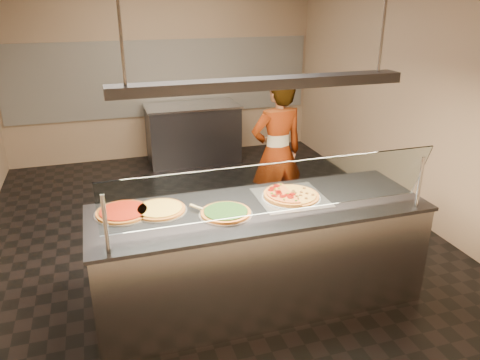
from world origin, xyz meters
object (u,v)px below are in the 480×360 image
object	(u,v)px
pizza_spinach	(226,212)
perforated_tray	(291,197)
serving_counter	(259,255)
prep_table	(193,133)
heat_lamp_housing	(262,83)
worker	(277,153)
half_pizza_pepperoni	(278,196)
half_pizza_sausage	(303,193)
pizza_cheese	(160,209)
pizza_tomato	(123,211)
pizza_spatula	(204,207)
sneeze_guard	(276,189)

from	to	relation	value
pizza_spinach	perforated_tray	bearing A→B (deg)	12.87
serving_counter	prep_table	world-z (taller)	same
serving_counter	heat_lamp_housing	world-z (taller)	heat_lamp_housing
worker	half_pizza_pepperoni	bearing A→B (deg)	63.28
half_pizza_sausage	pizza_spinach	world-z (taller)	half_pizza_sausage
half_pizza_sausage	perforated_tray	bearing A→B (deg)	178.55
half_pizza_pepperoni	worker	size ratio (longest dim) A/B	0.28
perforated_tray	half_pizza_sausage	xyz separation A→B (m)	(0.12, -0.00, 0.02)
pizza_cheese	worker	xyz separation A→B (m)	(1.52, 1.24, -0.07)
pizza_tomato	pizza_spatula	size ratio (longest dim) A/B	1.71
pizza_cheese	pizza_tomato	xyz separation A→B (m)	(-0.29, 0.04, 0.00)
prep_table	half_pizza_sausage	bearing A→B (deg)	-87.26
pizza_spatula	prep_table	xyz separation A→B (m)	(0.71, 3.82, -0.49)
worker	sneeze_guard	bearing A→B (deg)	62.29
sneeze_guard	perforated_tray	distance (m)	0.61
half_pizza_pepperoni	pizza_spatula	size ratio (longest dim) A/B	1.77
serving_counter	half_pizza_pepperoni	size ratio (longest dim) A/B	5.83
sneeze_guard	half_pizza_pepperoni	bearing A→B (deg)	64.86
sneeze_guard	half_pizza_pepperoni	size ratio (longest dim) A/B	5.33
serving_counter	sneeze_guard	bearing A→B (deg)	-90.00
serving_counter	sneeze_guard	world-z (taller)	sneeze_guard
heat_lamp_housing	pizza_spatula	bearing A→B (deg)	171.30
pizza_tomato	worker	bearing A→B (deg)	33.48
half_pizza_sausage	pizza_spinach	bearing A→B (deg)	-169.29
pizza_cheese	perforated_tray	bearing A→B (deg)	-4.15
serving_counter	worker	size ratio (longest dim) A/B	1.61
half_pizza_pepperoni	worker	xyz separation A→B (m)	(0.51, 1.32, -0.09)
serving_counter	half_pizza_sausage	world-z (taller)	half_pizza_sausage
pizza_spatula	perforated_tray	bearing A→B (deg)	1.34
serving_counter	prep_table	bearing A→B (deg)	86.29
sneeze_guard	heat_lamp_housing	bearing A→B (deg)	90.00
sneeze_guard	half_pizza_sausage	distance (m)	0.67
pizza_cheese	prep_table	world-z (taller)	pizza_cheese
serving_counter	perforated_tray	size ratio (longest dim) A/B	4.76
prep_table	worker	bearing A→B (deg)	-79.42
half_pizza_pepperoni	prep_table	xyz separation A→B (m)	(0.05, 3.80, -0.50)
pizza_spinach	pizza_cheese	xyz separation A→B (m)	(-0.50, 0.23, -0.00)
sneeze_guard	half_pizza_pepperoni	world-z (taller)	sneeze_guard
sneeze_guard	pizza_tomato	size ratio (longest dim) A/B	5.52
pizza_tomato	heat_lamp_housing	distance (m)	1.50
pizza_spatula	serving_counter	bearing A→B (deg)	-8.70
half_pizza_sausage	pizza_spatula	distance (m)	0.89
sneeze_guard	pizza_spinach	world-z (taller)	sneeze_guard
perforated_tray	worker	size ratio (longest dim) A/B	0.34
perforated_tray	prep_table	bearing A→B (deg)	91.00
half_pizza_sausage	pizza_tomato	size ratio (longest dim) A/B	1.04
serving_counter	pizza_tomato	distance (m)	1.21
prep_table	heat_lamp_housing	bearing A→B (deg)	-93.71
pizza_cheese	heat_lamp_housing	size ratio (longest dim) A/B	0.19
serving_counter	half_pizza_pepperoni	bearing A→B (deg)	23.74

